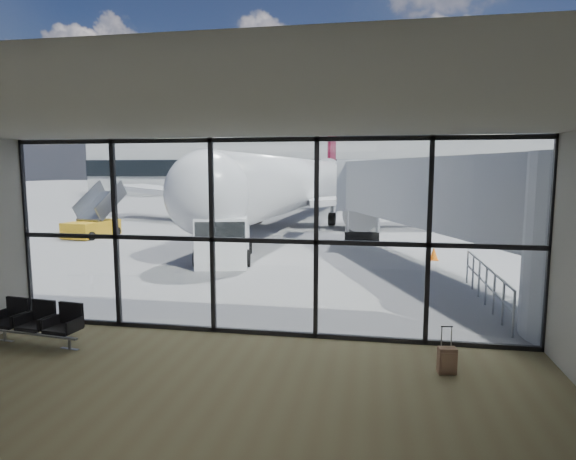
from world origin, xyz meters
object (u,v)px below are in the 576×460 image
(seating_row, at_px, (39,320))
(airliner, at_px, (297,184))
(mobile_stairs, at_px, (93,226))
(belt_loader, at_px, (212,217))
(service_van, at_px, (225,237))
(suitcase, at_px, (447,360))

(seating_row, bearing_deg, airliner, 92.49)
(airliner, xyz_separation_m, mobile_stairs, (-10.28, -9.12, -2.18))
(seating_row, xyz_separation_m, belt_loader, (-3.25, 21.01, 0.15))
(mobile_stairs, bearing_deg, belt_loader, 53.75)
(service_van, xyz_separation_m, belt_loader, (-4.32, 10.99, -0.34))
(suitcase, distance_m, airliner, 25.87)
(mobile_stairs, bearing_deg, service_van, -22.70)
(airliner, relative_size, mobile_stairs, 9.41)
(airliner, relative_size, belt_loader, 8.07)
(service_van, bearing_deg, suitcase, -66.63)
(service_van, xyz_separation_m, mobile_stairs, (-9.53, 5.59, -0.41))
(seating_row, xyz_separation_m, service_van, (1.07, 10.02, 0.49))
(suitcase, bearing_deg, belt_loader, 110.62)
(suitcase, height_order, airliner, airliner)
(seating_row, height_order, suitcase, seating_row)
(airliner, distance_m, belt_loader, 6.64)
(airliner, height_order, service_van, airliner)
(suitcase, relative_size, service_van, 0.18)
(belt_loader, height_order, mobile_stairs, mobile_stairs)
(seating_row, bearing_deg, mobile_stairs, 125.15)
(suitcase, relative_size, belt_loader, 0.20)
(airliner, bearing_deg, suitcase, -70.52)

